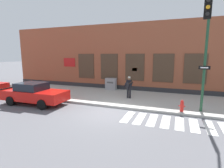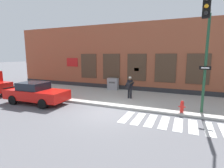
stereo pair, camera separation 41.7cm
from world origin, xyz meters
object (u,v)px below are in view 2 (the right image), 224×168
(busker, at_px, (130,86))
(traffic_light, at_px, (206,43))
(utility_box, at_px, (113,84))
(fire_hydrant, at_px, (182,107))
(red_car, at_px, (36,93))

(busker, distance_m, traffic_light, 6.13)
(utility_box, distance_m, fire_hydrant, 7.93)
(busker, xyz_separation_m, utility_box, (-2.53, 2.75, -0.40))
(busker, height_order, traffic_light, traffic_light)
(fire_hydrant, bearing_deg, red_car, -171.56)
(red_car, height_order, busker, busker)
(red_car, relative_size, traffic_light, 0.81)
(red_car, bearing_deg, traffic_light, 4.88)
(red_car, distance_m, utility_box, 7.08)
(busker, bearing_deg, traffic_light, -28.22)
(traffic_light, bearing_deg, fire_hydrant, 149.93)
(red_car, relative_size, busker, 2.75)
(fire_hydrant, bearing_deg, busker, 152.24)
(busker, xyz_separation_m, traffic_light, (4.74, -2.54, 2.94))
(red_car, xyz_separation_m, traffic_light, (10.68, 0.91, 3.28))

